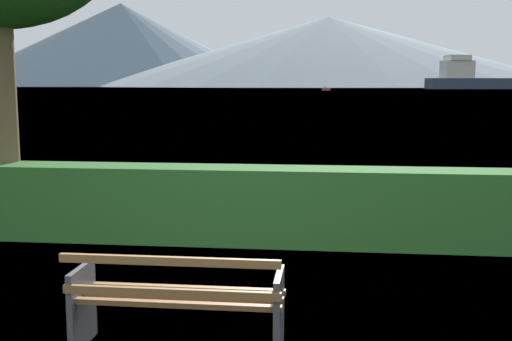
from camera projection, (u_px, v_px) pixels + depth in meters
water_surface at (327, 88)px, 306.49m from camera, size 620.00×620.00×0.00m
park_bench at (177, 301)px, 5.05m from camera, size 1.72×0.58×0.87m
hedge_row at (240, 205)px, 8.58m from camera, size 13.09×0.70×1.04m
cargo_ship_large at (494, 80)px, 265.68m from camera, size 68.98×23.33×14.10m
fishing_boat_near at (326, 89)px, 206.64m from camera, size 2.92×4.22×1.36m
distant_hills at (318, 51)px, 562.33m from camera, size 811.26×403.64×78.31m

